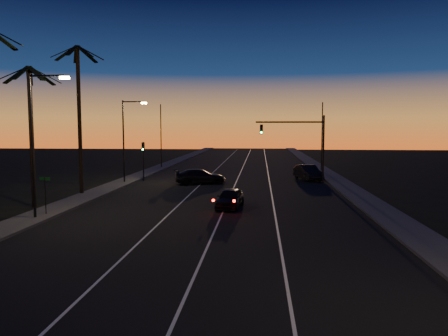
# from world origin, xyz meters

# --- Properties ---
(road) EXTENTS (20.00, 170.00, 0.01)m
(road) POSITION_xyz_m (0.00, 30.00, 0.01)
(road) COLOR black
(road) RESTS_ON ground
(sidewalk_left) EXTENTS (2.40, 170.00, 0.16)m
(sidewalk_left) POSITION_xyz_m (-11.20, 30.00, 0.08)
(sidewalk_left) COLOR #343432
(sidewalk_left) RESTS_ON ground
(sidewalk_right) EXTENTS (2.40, 170.00, 0.16)m
(sidewalk_right) POSITION_xyz_m (11.20, 30.00, 0.08)
(sidewalk_right) COLOR #343432
(sidewalk_right) RESTS_ON ground
(lane_stripe_left) EXTENTS (0.12, 160.00, 0.01)m
(lane_stripe_left) POSITION_xyz_m (-3.00, 30.00, 0.02)
(lane_stripe_left) COLOR silver
(lane_stripe_left) RESTS_ON road
(lane_stripe_mid) EXTENTS (0.12, 160.00, 0.01)m
(lane_stripe_mid) POSITION_xyz_m (0.50, 30.00, 0.02)
(lane_stripe_mid) COLOR silver
(lane_stripe_mid) RESTS_ON road
(lane_stripe_right) EXTENTS (0.12, 160.00, 0.01)m
(lane_stripe_right) POSITION_xyz_m (4.00, 30.00, 0.02)
(lane_stripe_right) COLOR silver
(lane_stripe_right) RESTS_ON road
(palm_mid) EXTENTS (4.25, 4.16, 10.03)m
(palm_mid) POSITION_xyz_m (-13.20, 24.00, 6.25)
(palm_mid) COLOR black
(palm_mid) RESTS_ON ground
(palm_far) EXTENTS (4.25, 4.16, 12.53)m
(palm_far) POSITION_xyz_m (-12.20, 30.00, 7.61)
(palm_far) COLOR black
(palm_far) RESTS_ON ground
(streetlight_left_near) EXTENTS (2.55, 0.26, 9.00)m
(streetlight_left_near) POSITION_xyz_m (-10.70, 20.00, 5.32)
(streetlight_left_near) COLOR black
(streetlight_left_near) RESTS_ON ground
(streetlight_left_far) EXTENTS (2.55, 0.26, 8.50)m
(streetlight_left_far) POSITION_xyz_m (-10.69, 38.00, 5.06)
(streetlight_left_far) COLOR black
(streetlight_left_far) RESTS_ON ground
(street_sign) EXTENTS (0.70, 0.06, 2.60)m
(street_sign) POSITION_xyz_m (-10.80, 21.00, 1.66)
(street_sign) COLOR black
(street_sign) RESTS_ON ground
(signal_mast) EXTENTS (7.10, 0.41, 7.00)m
(signal_mast) POSITION_xyz_m (7.14, 39.99, 4.78)
(signal_mast) COLOR black
(signal_mast) RESTS_ON ground
(signal_post) EXTENTS (0.28, 0.37, 4.20)m
(signal_post) POSITION_xyz_m (-9.50, 39.98, 2.89)
(signal_post) COLOR black
(signal_post) RESTS_ON ground
(far_pole_left) EXTENTS (0.14, 0.14, 9.00)m
(far_pole_left) POSITION_xyz_m (-11.00, 55.00, 4.50)
(far_pole_left) COLOR black
(far_pole_left) RESTS_ON ground
(far_pole_right) EXTENTS (0.14, 0.14, 9.00)m
(far_pole_right) POSITION_xyz_m (11.00, 52.00, 4.50)
(far_pole_right) COLOR black
(far_pole_right) RESTS_ON ground
(lead_car) EXTENTS (2.06, 4.71, 1.40)m
(lead_car) POSITION_xyz_m (0.87, 24.94, 0.71)
(lead_car) COLOR black
(lead_car) RESTS_ON road
(right_car) EXTENTS (2.99, 5.25, 1.64)m
(right_car) POSITION_xyz_m (8.22, 42.26, 0.83)
(right_car) COLOR black
(right_car) RESTS_ON road
(cross_car) EXTENTS (5.59, 3.62, 1.51)m
(cross_car) POSITION_xyz_m (-3.10, 38.07, 0.77)
(cross_car) COLOR black
(cross_car) RESTS_ON road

